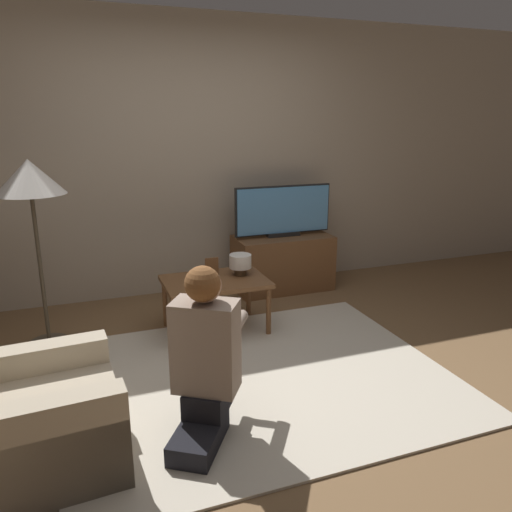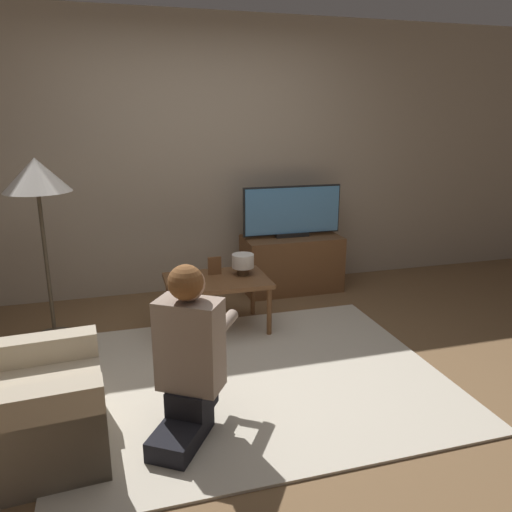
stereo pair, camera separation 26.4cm
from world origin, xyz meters
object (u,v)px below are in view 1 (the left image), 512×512
Objects in this scene: armchair at (22,423)px; person_kneeling at (205,353)px; coffee_table at (215,285)px; tv at (283,211)px; table_lamp at (240,263)px; floor_lamp at (30,185)px.

person_kneeling reaches higher than armchair.
armchair is at bearing 31.65° from person_kneeling.
coffee_table is 1.37m from person_kneeling.
table_lamp is (-0.68, -0.71, -0.26)m from tv.
table_lamp is at bearing -53.69° from armchair.
person_kneeling reaches higher than table_lamp.
armchair is at bearing -136.24° from coffee_table.
armchair is (-1.33, -1.28, -0.13)m from coffee_table.
floor_lamp is 7.80× the size of table_lamp.
table_lamp is (0.23, 0.05, 0.15)m from coffee_table.
floor_lamp is at bearing -27.44° from person_kneeling.
armchair is at bearing -137.82° from tv.
tv is at bearing -51.79° from armchair.
floor_lamp is 1.76m from armchair.
floor_lamp is 1.87m from person_kneeling.
person_kneeling is at bearing -60.43° from floor_lamp.
floor_lamp is at bearing 171.07° from coffee_table.
tv is at bearing -89.96° from person_kneeling.
tv is 1.21× the size of coffee_table.
floor_lamp is 1.47× the size of person_kneeling.
floor_lamp reaches higher than armchair.
armchair is 0.92× the size of person_kneeling.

